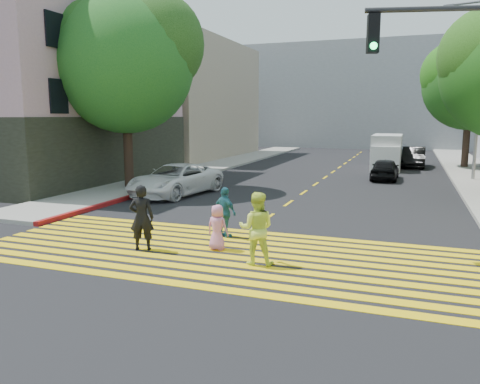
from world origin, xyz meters
The scene contains 20 objects.
ground centered at (0.00, 0.00, 0.00)m, with size 120.00×120.00×0.00m, color black.
sidewalk_left centered at (-8.50, 22.00, 0.07)m, with size 3.00×40.00×0.15m, color gray.
curb_red centered at (-6.90, 6.00, 0.08)m, with size 0.20×8.00×0.16m, color maroon.
crosswalk centered at (0.00, 1.28, 0.01)m, with size 13.40×5.30×0.01m.
lane_line centered at (0.00, 22.50, 0.01)m, with size 0.12×34.40×0.01m.
building_left_pink centered at (-16.00, 12.00, 4.58)m, with size 12.10×14.10×11.00m.
building_left_tan centered at (-16.00, 28.00, 5.00)m, with size 12.00×16.00×10.00m, color tan.
backdrop_block centered at (0.00, 48.00, 6.00)m, with size 30.00×8.00×12.00m, color gray.
tree_left centered at (-8.40, 10.08, 6.48)m, with size 8.42×8.26×9.61m.
tree_right_far centered at (8.42, 26.08, 6.17)m, with size 7.24×6.80×9.14m.
pedestrian_man centered at (-2.07, 0.85, 0.90)m, with size 0.66×0.43×1.81m, color black.
pedestrian_woman centered at (1.27, 0.71, 0.91)m, with size 0.88×0.69×1.82m, color #DAF04C.
pedestrian_child centered at (-0.13, 1.55, 0.63)m, with size 0.62×0.40×1.27m, color pink.
pedestrian_extra centered at (-0.44, 2.89, 0.77)m, with size 0.90×0.38×1.54m, color #266679.
white_sedan centered at (-5.47, 9.26, 0.72)m, with size 2.40×5.20×1.44m, color white.
dark_car_near centered at (3.40, 18.10, 0.63)m, with size 1.48×3.69×1.26m, color black.
silver_car centered at (3.76, 31.93, 0.65)m, with size 1.83×4.49×1.30m, color gray.
dark_car_parked centered at (4.97, 25.97, 0.73)m, with size 1.55×4.44×1.46m, color black.
white_van centered at (3.20, 23.81, 1.13)m, with size 1.91×5.04×2.38m.
street_lamp centered at (7.91, 19.05, 5.68)m, with size 2.22×0.72×9.90m.
Camera 1 is at (4.71, -9.95, 3.64)m, focal length 35.00 mm.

